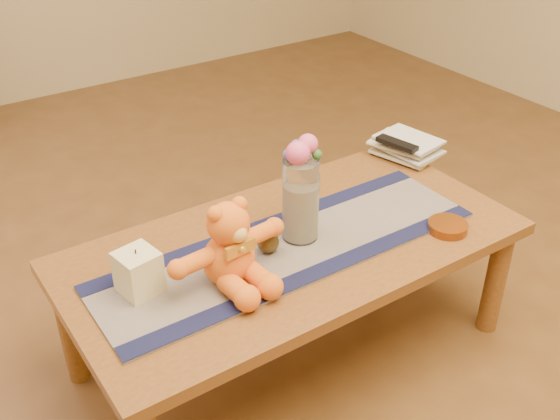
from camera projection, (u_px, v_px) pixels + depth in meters
floor at (292, 350)px, 2.25m from camera, size 5.50×5.50×0.00m
coffee_table_top at (293, 247)px, 2.02m from camera, size 1.40×0.70×0.04m
table_leg_fr at (495, 281)px, 2.24m from camera, size 0.07×0.07×0.41m
table_leg_bl at (70, 328)px, 2.04m from camera, size 0.07×0.07×0.41m
table_leg_br at (381, 207)px, 2.65m from camera, size 0.07×0.07×0.41m
persian_runner at (289, 248)px, 1.97m from camera, size 1.20×0.36×0.01m
runner_border_near at (318, 271)px, 1.87m from camera, size 1.20×0.07×0.00m
runner_border_far at (263, 225)px, 2.07m from camera, size 1.20×0.07×0.00m
teddy_bear at (228, 243)px, 1.79m from camera, size 0.37×0.31×0.23m
pillar_candle at (138, 272)px, 1.77m from camera, size 0.12×0.12×0.12m
candle_wick at (136, 252)px, 1.73m from camera, size 0.00×0.00×0.01m
glass_vase at (301, 200)px, 1.95m from camera, size 0.11×0.11×0.26m
potpourri_fill at (300, 211)px, 1.97m from camera, size 0.09×0.09×0.18m
rose_left at (298, 153)px, 1.85m from camera, size 0.07×0.07×0.07m
rose_right at (308, 144)px, 1.88m from camera, size 0.06×0.06×0.06m
blue_flower_back at (297, 147)px, 1.90m from camera, size 0.04×0.04×0.04m
blue_flower_side at (289, 155)px, 1.87m from camera, size 0.04×0.04×0.04m
leaf_sprig at (317, 154)px, 1.88m from camera, size 0.03×0.03×0.03m
bronze_ball at (268, 242)px, 1.94m from camera, size 0.08×0.08×0.07m
book_bottom at (393, 161)px, 2.44m from camera, size 0.22×0.26×0.02m
book_lower at (395, 156)px, 2.43m from camera, size 0.19×0.24×0.02m
book_upper at (392, 152)px, 2.42m from camera, size 0.23×0.26×0.02m
book_top at (395, 147)px, 2.41m from camera, size 0.20×0.25×0.02m
tv_remote at (397, 144)px, 2.40m from camera, size 0.08×0.17×0.02m
amber_dish at (448, 227)px, 2.06m from camera, size 0.14×0.14×0.03m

